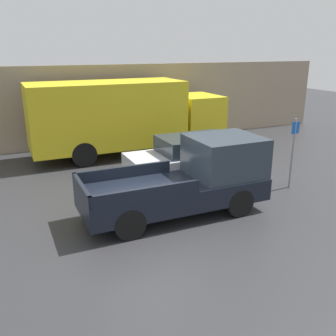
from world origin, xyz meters
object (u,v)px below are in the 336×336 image
car (193,157)px  newspaper_box (76,137)px  delivery_truck (124,115)px  pickup_truck (192,179)px  parking_sign (293,149)px

car → newspaper_box: size_ratio=4.11×
delivery_truck → newspaper_box: delivery_truck is taller
pickup_truck → parking_sign: parking_sign is taller
parking_sign → car: bearing=139.5°
delivery_truck → car: bearing=-73.7°
newspaper_box → parking_sign: bearing=-55.8°
car → parking_sign: 3.44m
pickup_truck → newspaper_box: size_ratio=4.61×
pickup_truck → parking_sign: (3.95, 0.33, 0.35)m
car → delivery_truck: delivery_truck is taller
car → delivery_truck: 4.45m
delivery_truck → newspaper_box: 2.82m
car → newspaper_box: 6.72m
pickup_truck → delivery_truck: bearing=88.8°
pickup_truck → delivery_truck: 6.76m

